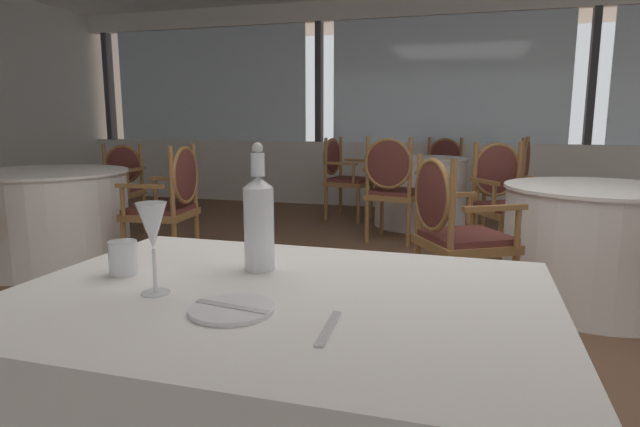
{
  "coord_description": "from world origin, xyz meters",
  "views": [
    {
      "loc": [
        0.4,
        -2.43,
        1.13
      ],
      "look_at": [
        -0.0,
        -1.05,
        0.88
      ],
      "focal_mm": 29.68,
      "sensor_mm": 36.0,
      "label": 1
    }
  ],
  "objects_px": {
    "dining_chair_1_3": "(117,182)",
    "dining_chair_2_2": "(442,169)",
    "side_plate": "(232,309)",
    "dining_chair_0_2": "(452,225)",
    "dining_chair_2_0": "(392,182)",
    "water_bottle": "(259,220)",
    "wine_glass": "(152,229)",
    "dining_chair_0_1": "(504,194)",
    "dining_chair_2_3": "(342,172)",
    "dining_chair_1_2": "(171,198)",
    "dining_chair_2_1": "(511,177)",
    "water_tumbler": "(123,258)"
  },
  "relations": [
    {
      "from": "dining_chair_1_3",
      "to": "dining_chair_2_2",
      "type": "relative_size",
      "value": 0.97
    },
    {
      "from": "side_plate",
      "to": "dining_chair_0_2",
      "type": "relative_size",
      "value": 0.19
    },
    {
      "from": "dining_chair_2_0",
      "to": "water_bottle",
      "type": "bearing_deg",
      "value": -166.45
    },
    {
      "from": "water_bottle",
      "to": "dining_chair_2_2",
      "type": "relative_size",
      "value": 0.36
    },
    {
      "from": "water_bottle",
      "to": "dining_chair_2_0",
      "type": "xyz_separation_m",
      "value": [
        -0.2,
        3.58,
        -0.3
      ]
    },
    {
      "from": "wine_glass",
      "to": "dining_chair_0_2",
      "type": "bearing_deg",
      "value": 73.94
    },
    {
      "from": "dining_chair_0_1",
      "to": "dining_chair_2_3",
      "type": "distance_m",
      "value": 2.31
    },
    {
      "from": "wine_glass",
      "to": "dining_chair_0_2",
      "type": "relative_size",
      "value": 0.22
    },
    {
      "from": "side_plate",
      "to": "wine_glass",
      "type": "height_order",
      "value": "wine_glass"
    },
    {
      "from": "water_bottle",
      "to": "dining_chair_1_2",
      "type": "bearing_deg",
      "value": 126.9
    },
    {
      "from": "dining_chair_0_1",
      "to": "dining_chair_2_1",
      "type": "height_order",
      "value": "dining_chair_2_1"
    },
    {
      "from": "wine_glass",
      "to": "water_tumbler",
      "type": "xyz_separation_m",
      "value": [
        -0.17,
        0.11,
        -0.11
      ]
    },
    {
      "from": "dining_chair_0_2",
      "to": "dining_chair_1_3",
      "type": "height_order",
      "value": "dining_chair_0_2"
    },
    {
      "from": "wine_glass",
      "to": "dining_chair_2_0",
      "type": "relative_size",
      "value": 0.21
    },
    {
      "from": "water_bottle",
      "to": "water_tumbler",
      "type": "xyz_separation_m",
      "value": [
        -0.32,
        -0.14,
        -0.09
      ]
    },
    {
      "from": "side_plate",
      "to": "dining_chair_1_3",
      "type": "relative_size",
      "value": 0.2
    },
    {
      "from": "dining_chair_2_1",
      "to": "wine_glass",
      "type": "bearing_deg",
      "value": 87.69
    },
    {
      "from": "water_bottle",
      "to": "dining_chair_2_2",
      "type": "xyz_separation_m",
      "value": [
        0.14,
        5.41,
        -0.34
      ]
    },
    {
      "from": "water_bottle",
      "to": "dining_chair_0_1",
      "type": "relative_size",
      "value": 0.35
    },
    {
      "from": "water_tumbler",
      "to": "dining_chair_0_2",
      "type": "height_order",
      "value": "dining_chair_0_2"
    },
    {
      "from": "side_plate",
      "to": "dining_chair_1_3",
      "type": "distance_m",
      "value": 4.54
    },
    {
      "from": "side_plate",
      "to": "dining_chair_1_3",
      "type": "bearing_deg",
      "value": 130.09
    },
    {
      "from": "side_plate",
      "to": "dining_chair_2_2",
      "type": "bearing_deg",
      "value": 89.26
    },
    {
      "from": "water_tumbler",
      "to": "dining_chair_2_2",
      "type": "xyz_separation_m",
      "value": [
        0.46,
        5.55,
        -0.25
      ]
    },
    {
      "from": "water_bottle",
      "to": "wine_glass",
      "type": "height_order",
      "value": "water_bottle"
    },
    {
      "from": "dining_chair_1_3",
      "to": "dining_chair_2_1",
      "type": "distance_m",
      "value": 3.92
    },
    {
      "from": "water_tumbler",
      "to": "dining_chair_1_3",
      "type": "distance_m",
      "value": 4.17
    },
    {
      "from": "dining_chair_2_2",
      "to": "dining_chair_1_2",
      "type": "bearing_deg",
      "value": -19.06
    },
    {
      "from": "dining_chair_1_2",
      "to": "water_tumbler",
      "type": "bearing_deg",
      "value": 113.37
    },
    {
      "from": "water_bottle",
      "to": "dining_chair_2_1",
      "type": "bearing_deg",
      "value": 78.43
    },
    {
      "from": "dining_chair_2_0",
      "to": "dining_chair_0_2",
      "type": "bearing_deg",
      "value": -150.77
    },
    {
      "from": "side_plate",
      "to": "water_bottle",
      "type": "bearing_deg",
      "value": 102.24
    },
    {
      "from": "dining_chair_1_2",
      "to": "dining_chair_2_2",
      "type": "height_order",
      "value": "dining_chair_1_2"
    },
    {
      "from": "dining_chair_0_1",
      "to": "dining_chair_2_3",
      "type": "relative_size",
      "value": 1.03
    },
    {
      "from": "water_bottle",
      "to": "dining_chair_2_1",
      "type": "height_order",
      "value": "water_bottle"
    },
    {
      "from": "dining_chair_0_1",
      "to": "dining_chair_2_2",
      "type": "bearing_deg",
      "value": 164.15
    },
    {
      "from": "dining_chair_1_3",
      "to": "dining_chair_2_3",
      "type": "height_order",
      "value": "dining_chair_2_3"
    },
    {
      "from": "dining_chair_1_2",
      "to": "dining_chair_2_3",
      "type": "xyz_separation_m",
      "value": [
        0.72,
        2.45,
        -0.01
      ]
    },
    {
      "from": "dining_chair_2_1",
      "to": "dining_chair_2_3",
      "type": "distance_m",
      "value": 1.86
    },
    {
      "from": "dining_chair_1_2",
      "to": "dining_chair_2_0",
      "type": "height_order",
      "value": "dining_chair_2_0"
    },
    {
      "from": "dining_chair_1_3",
      "to": "dining_chair_2_0",
      "type": "bearing_deg",
      "value": 92.61
    },
    {
      "from": "wine_glass",
      "to": "dining_chair_2_1",
      "type": "relative_size",
      "value": 0.22
    },
    {
      "from": "dining_chair_2_1",
      "to": "dining_chair_0_1",
      "type": "bearing_deg",
      "value": 94.67
    },
    {
      "from": "dining_chair_2_1",
      "to": "dining_chair_0_2",
      "type": "bearing_deg",
      "value": 90.33
    },
    {
      "from": "dining_chair_0_1",
      "to": "dining_chair_0_2",
      "type": "distance_m",
      "value": 1.39
    },
    {
      "from": "dining_chair_2_1",
      "to": "dining_chair_2_2",
      "type": "bearing_deg",
      "value": -44.96
    },
    {
      "from": "water_bottle",
      "to": "dining_chair_0_1",
      "type": "distance_m",
      "value": 3.21
    },
    {
      "from": "dining_chair_0_2",
      "to": "dining_chair_2_2",
      "type": "height_order",
      "value": "dining_chair_0_2"
    },
    {
      "from": "dining_chair_1_3",
      "to": "side_plate",
      "type": "bearing_deg",
      "value": 33.71
    },
    {
      "from": "side_plate",
      "to": "dining_chair_1_2",
      "type": "relative_size",
      "value": 0.19
    }
  ]
}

